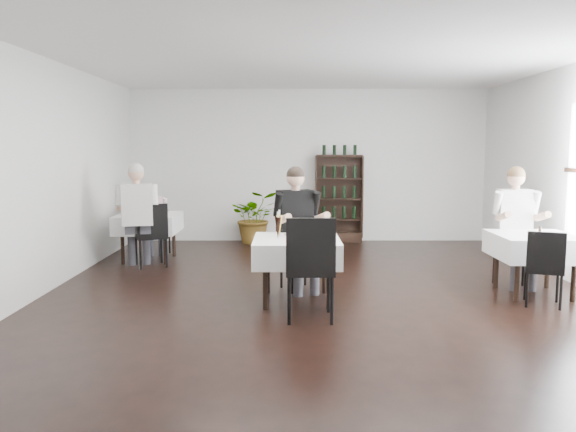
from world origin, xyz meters
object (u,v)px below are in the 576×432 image
(diner_main, at_px, (298,219))
(main_table, at_px, (297,250))
(potted_tree, at_px, (255,217))
(wine_shelf, at_px, (339,199))

(diner_main, bearing_deg, main_table, -92.24)
(potted_tree, distance_m, diner_main, 3.76)
(main_table, xyz_separation_m, diner_main, (0.02, 0.55, 0.32))
(wine_shelf, bearing_deg, diner_main, -103.13)
(wine_shelf, distance_m, diner_main, 3.87)
(potted_tree, bearing_deg, main_table, -79.96)
(main_table, distance_m, diner_main, 0.63)
(wine_shelf, bearing_deg, potted_tree, -176.02)
(main_table, height_order, diner_main, diner_main)
(wine_shelf, distance_m, potted_tree, 1.68)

